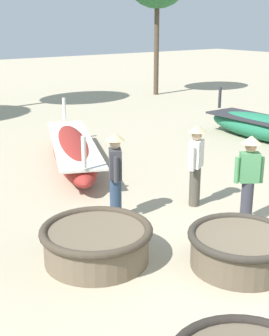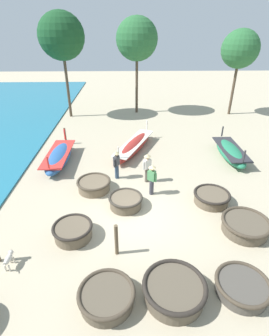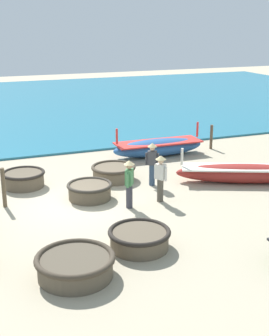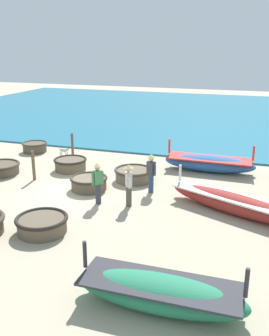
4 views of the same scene
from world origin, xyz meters
The scene contains 17 objects.
ground_plane centered at (0.00, 0.00, 0.00)m, with size 80.00×80.00×0.00m, color tan.
sea centered at (-20.32, 4.00, 0.05)m, with size 28.00×52.00×0.10m, color teal.
coracle_front_right centered at (-2.02, 2.05, 0.31)m, with size 1.76×1.76×0.58m.
coracle_front_left centered at (-4.93, -4.96, 0.30)m, with size 1.43×1.43×0.56m.
coracle_upturned centered at (-0.37, 0.59, 0.31)m, with size 1.61×1.61×0.57m.
coracle_beside_post centered at (-2.49, -1.39, 0.33)m, with size 1.62×1.62×0.60m.
coracle_far_left centered at (3.78, 0.82, 0.30)m, with size 1.75×1.75×0.55m.
coracle_weathered centered at (-0.93, -4.29, 0.29)m, with size 1.81×1.81×0.53m.
long_boat_green_hull centered at (-4.51, 5.11, 0.41)m, with size 1.36×4.41×1.45m.
long_boat_ochre_hull centered at (0.18, 6.71, 0.39)m, with size 3.06×5.33×1.36m.
long_boat_white_hull centered at (6.31, 5.54, 0.41)m, with size 1.32×4.17×1.43m.
fisherman_hauling centered at (0.78, 2.81, 0.96)m, with size 0.48×0.36×1.67m.
fisherman_crouching centered at (0.94, 1.60, 0.96)m, with size 0.45×0.37×1.67m.
fisherman_standing_left centered at (-0.87, 3.21, 0.96)m, with size 0.36×0.47×1.67m.
dog centered at (-4.49, -2.80, 0.37)m, with size 0.23×0.69×0.55m.
mooring_post_mid_beach centered at (-0.69, -2.30, 0.69)m, with size 0.14×0.14×1.37m, color brown.
mooring_post_shoreline centered at (-5.00, -2.56, 0.62)m, with size 0.14×0.14×1.24m, color brown.
Camera 4 is at (13.99, 7.49, 6.01)m, focal length 42.00 mm.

